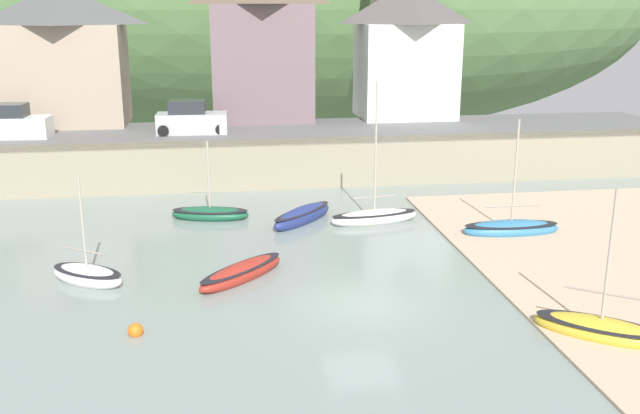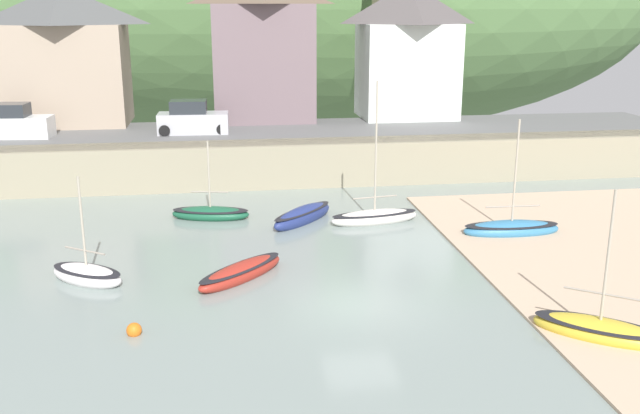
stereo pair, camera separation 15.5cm
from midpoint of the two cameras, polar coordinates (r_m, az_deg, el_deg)
The scene contains 15 objects.
quay_seawall at distance 40.35m, azimuth -1.40°, elevation 3.91°, with size 48.00×9.40×2.40m.
hillside_backdrop at distance 77.23m, azimuth -2.98°, elevation 15.62°, with size 80.00×44.00×26.85m.
waterfront_building_left at distance 47.92m, azimuth -19.61°, elevation 11.40°, with size 7.55×5.24×8.48m.
waterfront_building_centre at distance 47.08m, azimuth -4.54°, elevation 12.60°, with size 6.71×4.93×9.17m.
waterfront_building_right at distance 48.65m, azimuth 7.11°, elevation 12.40°, with size 6.46×5.24×8.74m.
sailboat_tall_mast at distance 32.28m, azimuth 15.21°, elevation -1.70°, with size 4.33×1.44×5.30m.
sailboat_white_hull at distance 27.34m, azimuth -18.01°, elevation -5.17°, with size 3.24×2.77×4.12m.
rowboat_small_beached at distance 26.46m, azimuth -6.19°, elevation -5.22°, with size 3.71×3.70×0.77m.
sailboat_far_left at distance 33.04m, azimuth 4.52°, elevation -0.77°, with size 4.33×1.81×6.69m.
dinghy_open_wooden at distance 33.02m, azimuth -1.26°, elevation -0.72°, with size 3.54×3.75×0.96m.
motorboat_with_cabin at distance 34.02m, azimuth -8.63°, elevation -0.50°, with size 3.88×2.09×3.87m.
sailboat_blue_trim at distance 23.39m, azimuth 21.66°, elevation -9.16°, with size 3.95×3.43×4.84m.
parked_car_near_slipway at distance 44.46m, azimuth -23.24°, elevation 6.17°, with size 4.22×2.01×1.95m.
parked_car_by_wall at distance 42.94m, azimuth -10.09°, elevation 6.91°, with size 4.16×1.85×1.95m.
mooring_buoy at distance 22.78m, azimuth -14.48°, elevation -9.54°, with size 0.47×0.47×0.47m.
Camera 2 is at (-4.47, -21.72, 9.72)m, focal length 39.95 mm.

